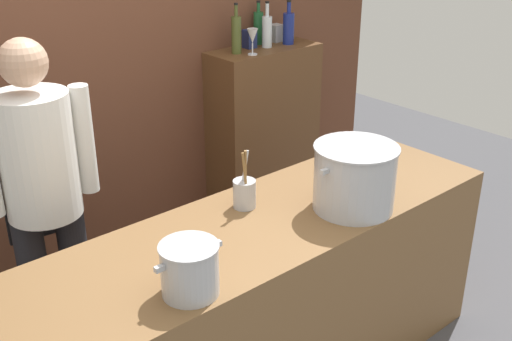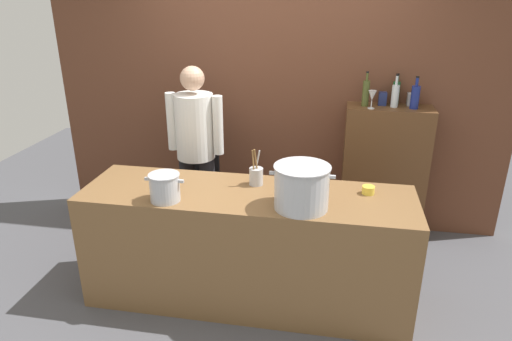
{
  "view_description": "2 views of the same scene",
  "coord_description": "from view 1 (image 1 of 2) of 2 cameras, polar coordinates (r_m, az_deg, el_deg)",
  "views": [
    {
      "loc": [
        -1.57,
        -1.78,
        2.22
      ],
      "look_at": [
        0.23,
        0.3,
        0.98
      ],
      "focal_mm": 43.85,
      "sensor_mm": 36.0,
      "label": 1
    },
    {
      "loc": [
        0.6,
        -2.94,
        2.28
      ],
      "look_at": [
        0.02,
        0.27,
        0.97
      ],
      "focal_mm": 32.13,
      "sensor_mm": 36.0,
      "label": 2
    }
  ],
  "objects": [
    {
      "name": "brick_back_panel",
      "position": [
        3.62,
        -14.62,
        12.12
      ],
      "size": [
        4.4,
        0.1,
        3.0
      ],
      "primitive_type": "cube",
      "color": "brown",
      "rests_on": "ground_plane"
    },
    {
      "name": "prep_counter",
      "position": [
        2.96,
        0.44,
        -12.37
      ],
      "size": [
        2.41,
        0.7,
        0.9
      ],
      "primitive_type": "cube",
      "color": "brown",
      "rests_on": "ground_plane"
    },
    {
      "name": "bar_cabinet",
      "position": [
        4.27,
        0.7,
        2.7
      ],
      "size": [
        0.76,
        0.32,
        1.29
      ],
      "primitive_type": "cube",
      "color": "brown",
      "rests_on": "ground_plane"
    },
    {
      "name": "chef",
      "position": [
        3.02,
        -18.9,
        -1.59
      ],
      "size": [
        0.53,
        0.37,
        1.66
      ],
      "rotation": [
        0.0,
        0.0,
        3.04
      ],
      "color": "black",
      "rests_on": "ground_plane"
    },
    {
      "name": "stockpot_large",
      "position": [
        2.8,
        8.98,
        -0.65
      ],
      "size": [
        0.43,
        0.38,
        0.3
      ],
      "color": "#B7BABF",
      "rests_on": "prep_counter"
    },
    {
      "name": "stockpot_small",
      "position": [
        2.23,
        -6.07,
        -8.96
      ],
      "size": [
        0.28,
        0.22,
        0.2
      ],
      "color": "#B7BABF",
      "rests_on": "prep_counter"
    },
    {
      "name": "utensil_crock",
      "position": [
        2.81,
        -1.06,
        -2.03
      ],
      "size": [
        0.1,
        0.1,
        0.29
      ],
      "color": "#B7BABF",
      "rests_on": "prep_counter"
    },
    {
      "name": "butter_jar",
      "position": [
        3.35,
        9.97,
        1.32
      ],
      "size": [
        0.09,
        0.09,
        0.06
      ],
      "primitive_type": "cylinder",
      "color": "yellow",
      "rests_on": "prep_counter"
    },
    {
      "name": "wine_bottle_green",
      "position": [
        4.16,
        0.22,
        12.94
      ],
      "size": [
        0.06,
        0.06,
        0.28
      ],
      "color": "#1E592D",
      "rests_on": "bar_cabinet"
    },
    {
      "name": "wine_bottle_clear",
      "position": [
        4.08,
        1.02,
        12.64
      ],
      "size": [
        0.06,
        0.06,
        0.29
      ],
      "color": "silver",
      "rests_on": "bar_cabinet"
    },
    {
      "name": "wine_bottle_cobalt",
      "position": [
        4.17,
        2.99,
        12.89
      ],
      "size": [
        0.07,
        0.07,
        0.28
      ],
      "color": "navy",
      "rests_on": "bar_cabinet"
    },
    {
      "name": "wine_bottle_olive",
      "position": [
        3.91,
        -1.81,
        12.34
      ],
      "size": [
        0.06,
        0.06,
        0.31
      ],
      "color": "#475123",
      "rests_on": "bar_cabinet"
    },
    {
      "name": "wine_glass_wide",
      "position": [
        3.88,
        -0.33,
        12.09
      ],
      "size": [
        0.07,
        0.07,
        0.16
      ],
      "color": "silver",
      "rests_on": "bar_cabinet"
    },
    {
      "name": "spice_tin_navy",
      "position": [
        4.06,
        -0.6,
        11.92
      ],
      "size": [
        0.07,
        0.07,
        0.12
      ],
      "primitive_type": "cube",
      "color": "navy",
      "rests_on": "bar_cabinet"
    },
    {
      "name": "spice_tin_silver",
      "position": [
        4.25,
        1.86,
        12.43
      ],
      "size": [
        0.08,
        0.08,
        0.11
      ],
      "primitive_type": "cube",
      "color": "#B2B2B7",
      "rests_on": "bar_cabinet"
    }
  ]
}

